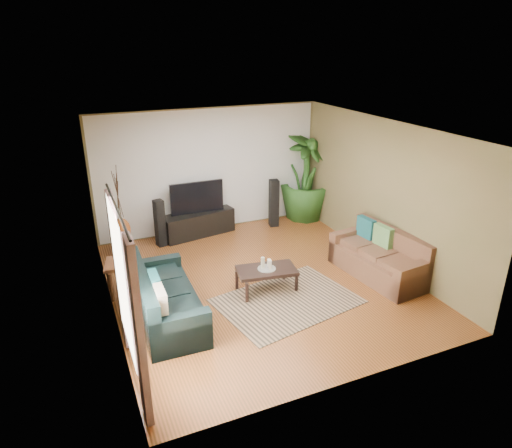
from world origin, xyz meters
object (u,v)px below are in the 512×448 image
potted_plant (306,176)px  pedestal (124,247)px  tv_stand (198,224)px  speaker_left (160,223)px  speaker_right (274,203)px  sofa_left (166,294)px  coffee_table (267,279)px  vase (122,230)px  sofa_right (379,254)px  side_table (124,277)px  television (197,197)px

potted_plant → pedestal: bearing=-174.6°
potted_plant → tv_stand: bearing=180.0°
speaker_left → speaker_right: size_ratio=0.91×
sofa_left → speaker_right: size_ratio=1.83×
coffee_table → vase: (-2.04, 2.36, 0.34)m
coffee_table → vase: 3.14m
tv_stand → sofa_right: bearing=-61.6°
coffee_table → potted_plant: 3.66m
tv_stand → pedestal: (-1.66, -0.41, -0.08)m
coffee_table → potted_plant: (2.25, 2.76, 0.83)m
sofa_left → side_table: (-0.50, 1.07, -0.14)m
sofa_right → pedestal: 4.91m
television → sofa_left: bearing=-114.9°
coffee_table → side_table: bearing=167.6°
vase → tv_stand: bearing=13.8°
television → potted_plant: 2.64m
sofa_left → coffee_table: sofa_left is taller
sofa_right → vase: (-4.11, 2.69, 0.12)m
coffee_table → tv_stand: bearing=107.2°
speaker_left → potted_plant: 3.56m
sofa_right → potted_plant: 3.16m
sofa_right → speaker_right: size_ratio=1.67×
speaker_left → vase: size_ratio=2.07×
potted_plant → side_table: (-4.50, -1.87, -0.74)m
television → speaker_right: size_ratio=1.06×
pedestal → side_table: side_table is taller
tv_stand → potted_plant: potted_plant is taller
speaker_right → coffee_table: bearing=-107.5°
coffee_table → speaker_right: size_ratio=0.91×
potted_plant → side_table: bearing=-157.4°
sofa_right → vase: sofa_right is taller
vase → speaker_right: bearing=4.1°
sofa_left → vase: 2.55m
sofa_left → speaker_left: speaker_left is taller
potted_plant → vase: bearing=-174.6°
sofa_right → speaker_right: 3.02m
coffee_table → television: 2.87m
coffee_table → speaker_right: 2.96m
speaker_right → side_table: speaker_right is taller
coffee_table → potted_plant: size_ratio=0.48×
sofa_left → potted_plant: size_ratio=0.97×
sofa_left → side_table: 1.19m
television → speaker_left: size_ratio=1.16×
potted_plant → side_table: 4.93m
television → side_table: bearing=-134.9°
speaker_right → speaker_left: bearing=-168.3°
sofa_left → coffee_table: size_ratio=2.02×
speaker_left → side_table: 1.93m
coffee_table → speaker_left: speaker_left is taller
potted_plant → vase: size_ratio=4.29×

